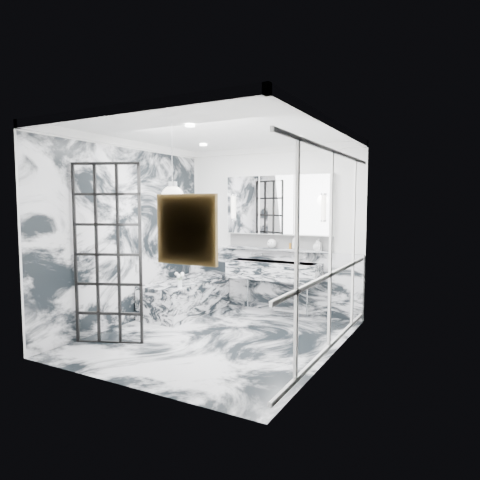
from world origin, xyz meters
The scene contains 25 objects.
floor centered at (0.00, 0.00, 0.00)m, with size 3.60×3.60×0.00m, color silver.
ceiling centered at (0.00, 0.00, 2.80)m, with size 3.60×3.60×0.00m, color white.
wall_back centered at (0.00, 1.80, 1.40)m, with size 3.60×3.60×0.00m, color white.
wall_front centered at (0.00, -1.80, 1.40)m, with size 3.60×3.60×0.00m, color white.
wall_left centered at (-1.60, 0.00, 1.40)m, with size 3.60×3.60×0.00m, color white.
wall_right centered at (1.60, 0.00, 1.40)m, with size 3.60×3.60×0.00m, color white.
marble_clad_back centered at (0.00, 1.78, 0.53)m, with size 3.18×0.05×1.05m, color silver.
marble_clad_left centered at (-1.59, 0.00, 1.34)m, with size 0.02×3.56×2.68m, color silver.
panel_molding centered at (1.58, 0.00, 1.30)m, with size 0.03×3.40×2.30m, color white.
soap_bottle_a centered at (0.46, 1.71, 1.21)m, with size 0.09×0.09×0.23m, color #8C5919.
soap_bottle_b centered at (0.87, 1.71, 1.18)m, with size 0.08×0.09×0.19m, color #4C4C51.
soap_bottle_c centered at (0.85, 1.71, 1.17)m, with size 0.13×0.13×0.17m, color silver.
face_pot centered at (0.05, 1.71, 1.17)m, with size 0.16×0.16×0.16m, color white.
amber_bottle centered at (0.38, 1.71, 1.14)m, with size 0.04×0.04×0.10m, color #8C5919.
flower_vase centered at (-0.88, 0.34, 0.61)m, with size 0.07×0.07×0.12m, color silver.
crittall_door centered at (-1.14, -0.88, 1.18)m, with size 0.88×0.04×2.36m, color black, non-canonical shape.
artwork centered at (0.77, -1.76, 1.61)m, with size 0.54×0.05×0.54m, color #C65614.
pendant_light centered at (0.08, -1.07, 1.92)m, with size 0.25×0.25×0.25m, color white.
trough_sink centered at (0.15, 1.55, 0.73)m, with size 1.60×0.45×0.30m, color silver.
ledge centered at (0.15, 1.72, 1.07)m, with size 1.90×0.14×0.04m, color silver.
subway_tile centered at (0.15, 1.78, 1.21)m, with size 1.90×0.03×0.23m, color white.
mirror_cabinet centered at (0.15, 1.73, 1.82)m, with size 1.90×0.16×1.00m, color white.
sconce_left centered at (-0.67, 1.63, 1.78)m, with size 0.07×0.07×0.40m, color white.
sconce_right centered at (0.97, 1.63, 1.78)m, with size 0.07×0.07×0.40m, color white.
bathtub centered at (-1.18, 0.90, 0.28)m, with size 0.75×1.65×0.55m, color silver.
Camera 1 is at (3.04, -4.92, 1.85)m, focal length 32.00 mm.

